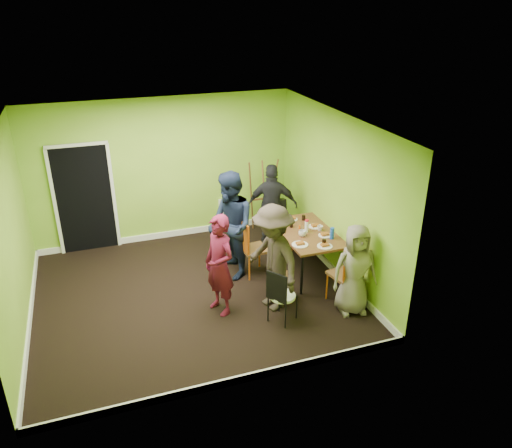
{
  "coord_description": "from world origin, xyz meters",
  "views": [
    {
      "loc": [
        -1.33,
        -6.91,
        4.46
      ],
      "look_at": [
        1.08,
        0.0,
        1.09
      ],
      "focal_mm": 35.0,
      "sensor_mm": 36.0,
      "label": 1
    }
  ],
  "objects_px": {
    "chair_left_far": "(250,245)",
    "orange_bottle": "(299,227)",
    "chair_back_end": "(277,215)",
    "person_standing": "(220,265)",
    "person_left_near": "(273,258)",
    "thermos": "(307,227)",
    "blue_bottle": "(332,233)",
    "dining_table": "(307,235)",
    "person_front_end": "(355,270)",
    "chair_front_end": "(349,271)",
    "chair_bentwood": "(281,294)",
    "easel": "(262,197)",
    "person_back_end": "(272,206)",
    "chair_left_near": "(278,272)",
    "person_left_far": "(231,226)"
  },
  "relations": [
    {
      "from": "easel",
      "to": "thermos",
      "type": "height_order",
      "value": "easel"
    },
    {
      "from": "orange_bottle",
      "to": "chair_front_end",
      "type": "bearing_deg",
      "value": -79.45
    },
    {
      "from": "chair_left_near",
      "to": "chair_back_end",
      "type": "distance_m",
      "value": 1.83
    },
    {
      "from": "chair_back_end",
      "to": "person_front_end",
      "type": "xyz_separation_m",
      "value": [
        0.3,
        -2.41,
        0.06
      ]
    },
    {
      "from": "chair_front_end",
      "to": "easel",
      "type": "distance_m",
      "value": 2.93
    },
    {
      "from": "thermos",
      "to": "person_front_end",
      "type": "xyz_separation_m",
      "value": [
        0.17,
        -1.38,
        -0.13
      ]
    },
    {
      "from": "easel",
      "to": "chair_left_near",
      "type": "bearing_deg",
      "value": -103.96
    },
    {
      "from": "chair_left_far",
      "to": "easel",
      "type": "bearing_deg",
      "value": 147.42
    },
    {
      "from": "chair_left_near",
      "to": "blue_bottle",
      "type": "distance_m",
      "value": 1.18
    },
    {
      "from": "dining_table",
      "to": "chair_front_end",
      "type": "xyz_separation_m",
      "value": [
        0.17,
        -1.18,
        -0.11
      ]
    },
    {
      "from": "dining_table",
      "to": "chair_left_far",
      "type": "relative_size",
      "value": 1.46
    },
    {
      "from": "chair_left_near",
      "to": "orange_bottle",
      "type": "xyz_separation_m",
      "value": [
        0.72,
        0.81,
        0.31
      ]
    },
    {
      "from": "person_standing",
      "to": "person_front_end",
      "type": "bearing_deg",
      "value": 48.27
    },
    {
      "from": "chair_back_end",
      "to": "person_standing",
      "type": "bearing_deg",
      "value": 39.15
    },
    {
      "from": "dining_table",
      "to": "chair_left_far",
      "type": "distance_m",
      "value": 1.0
    },
    {
      "from": "dining_table",
      "to": "chair_left_far",
      "type": "xyz_separation_m",
      "value": [
        -0.98,
        0.18,
        -0.12
      ]
    },
    {
      "from": "chair_left_far",
      "to": "person_front_end",
      "type": "relative_size",
      "value": 0.71
    },
    {
      "from": "chair_bentwood",
      "to": "thermos",
      "type": "height_order",
      "value": "thermos"
    },
    {
      "from": "dining_table",
      "to": "thermos",
      "type": "bearing_deg",
      "value": 170.56
    },
    {
      "from": "chair_back_end",
      "to": "person_standing",
      "type": "xyz_separation_m",
      "value": [
        -1.61,
        -1.74,
        0.13
      ]
    },
    {
      "from": "chair_left_near",
      "to": "person_back_end",
      "type": "distance_m",
      "value": 1.92
    },
    {
      "from": "person_left_far",
      "to": "person_left_near",
      "type": "relative_size",
      "value": 1.09
    },
    {
      "from": "thermos",
      "to": "blue_bottle",
      "type": "height_order",
      "value": "thermos"
    },
    {
      "from": "chair_bentwood",
      "to": "orange_bottle",
      "type": "distance_m",
      "value": 1.73
    },
    {
      "from": "chair_back_end",
      "to": "chair_front_end",
      "type": "xyz_separation_m",
      "value": [
        0.31,
        -2.21,
        -0.08
      ]
    },
    {
      "from": "chair_back_end",
      "to": "person_back_end",
      "type": "height_order",
      "value": "person_back_end"
    },
    {
      "from": "person_standing",
      "to": "chair_back_end",
      "type": "bearing_deg",
      "value": 114.71
    },
    {
      "from": "chair_front_end",
      "to": "chair_bentwood",
      "type": "xyz_separation_m",
      "value": [
        -1.17,
        -0.1,
        -0.1
      ]
    },
    {
      "from": "chair_bentwood",
      "to": "person_standing",
      "type": "height_order",
      "value": "person_standing"
    },
    {
      "from": "chair_left_far",
      "to": "person_left_far",
      "type": "relative_size",
      "value": 0.55
    },
    {
      "from": "chair_front_end",
      "to": "person_left_far",
      "type": "xyz_separation_m",
      "value": [
        -1.45,
        1.48,
        0.35
      ]
    },
    {
      "from": "person_back_end",
      "to": "orange_bottle",
      "type": "bearing_deg",
      "value": 116.29
    },
    {
      "from": "person_left_near",
      "to": "chair_back_end",
      "type": "bearing_deg",
      "value": 142.52
    },
    {
      "from": "person_standing",
      "to": "blue_bottle",
      "type": "bearing_deg",
      "value": 76.95
    },
    {
      "from": "chair_bentwood",
      "to": "person_left_far",
      "type": "xyz_separation_m",
      "value": [
        -0.28,
        1.58,
        0.45
      ]
    },
    {
      "from": "blue_bottle",
      "to": "chair_back_end",
      "type": "bearing_deg",
      "value": 106.69
    },
    {
      "from": "person_front_end",
      "to": "chair_bentwood",
      "type": "bearing_deg",
      "value": -175.77
    },
    {
      "from": "chair_left_far",
      "to": "chair_front_end",
      "type": "height_order",
      "value": "chair_front_end"
    },
    {
      "from": "dining_table",
      "to": "orange_bottle",
      "type": "xyz_separation_m",
      "value": [
        -0.08,
        0.14,
        0.09
      ]
    },
    {
      "from": "blue_bottle",
      "to": "person_standing",
      "type": "bearing_deg",
      "value": -170.61
    },
    {
      "from": "chair_left_far",
      "to": "orange_bottle",
      "type": "relative_size",
      "value": 13.25
    },
    {
      "from": "chair_back_end",
      "to": "chair_bentwood",
      "type": "xyz_separation_m",
      "value": [
        -0.86,
        -2.32,
        -0.18
      ]
    },
    {
      "from": "chair_left_near",
      "to": "person_left_near",
      "type": "relative_size",
      "value": 0.5
    },
    {
      "from": "person_standing",
      "to": "thermos",
      "type": "bearing_deg",
      "value": 89.75
    },
    {
      "from": "dining_table",
      "to": "chair_front_end",
      "type": "relative_size",
      "value": 1.44
    },
    {
      "from": "chair_left_far",
      "to": "chair_front_end",
      "type": "distance_m",
      "value": 1.78
    },
    {
      "from": "chair_left_far",
      "to": "chair_bentwood",
      "type": "bearing_deg",
      "value": -6.78
    },
    {
      "from": "chair_left_far",
      "to": "person_standing",
      "type": "bearing_deg",
      "value": -46.93
    },
    {
      "from": "orange_bottle",
      "to": "person_standing",
      "type": "xyz_separation_m",
      "value": [
        -1.67,
        -0.85,
        0.01
      ]
    },
    {
      "from": "person_back_end",
      "to": "blue_bottle",
      "type": "bearing_deg",
      "value": 126.81
    }
  ]
}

